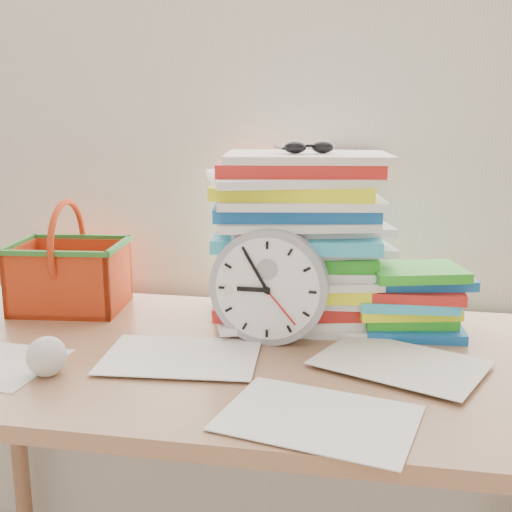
% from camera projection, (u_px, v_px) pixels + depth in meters
% --- Properties ---
extents(curtain, '(2.40, 0.01, 2.50)m').
position_uv_depth(curtain, '(260.00, 68.00, 1.48)').
color(curtain, silver).
rests_on(curtain, room_shell).
extents(desk, '(1.40, 0.70, 0.75)m').
position_uv_depth(desk, '(225.00, 387.00, 1.26)').
color(desk, '#966746').
rests_on(desk, ground).
extents(paper_stack, '(0.42, 0.37, 0.37)m').
position_uv_depth(paper_stack, '(300.00, 239.00, 1.39)').
color(paper_stack, white).
rests_on(paper_stack, desk).
extents(clock, '(0.23, 0.05, 0.23)m').
position_uv_depth(clock, '(269.00, 286.00, 1.26)').
color(clock, '#95979D').
rests_on(clock, desk).
extents(sunglasses, '(0.15, 0.14, 0.03)m').
position_uv_depth(sunglasses, '(309.00, 147.00, 1.32)').
color(sunglasses, black).
rests_on(sunglasses, paper_stack).
extents(book_stack, '(0.27, 0.22, 0.14)m').
position_uv_depth(book_stack, '(411.00, 298.00, 1.34)').
color(book_stack, white).
rests_on(book_stack, desk).
extents(basket, '(0.27, 0.22, 0.25)m').
position_uv_depth(basket, '(69.00, 256.00, 1.48)').
color(basket, red).
rests_on(basket, desk).
extents(crumpled_ball, '(0.07, 0.07, 0.07)m').
position_uv_depth(crumpled_ball, '(46.00, 356.00, 1.12)').
color(crumpled_ball, silver).
rests_on(crumpled_ball, desk).
extents(scattered_papers, '(1.26, 0.42, 0.02)m').
position_uv_depth(scattered_papers, '(224.00, 348.00, 1.24)').
color(scattered_papers, white).
rests_on(scattered_papers, desk).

